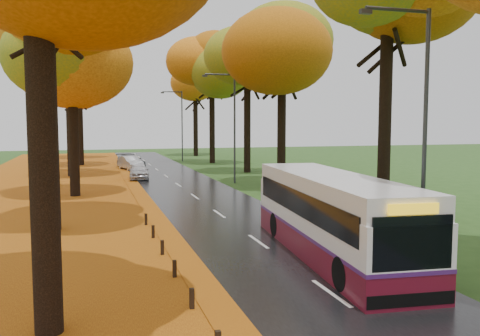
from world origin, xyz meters
name	(u,v)px	position (x,y,z in m)	size (l,w,h in m)	color
road	(192,195)	(0.00, 25.00, 0.02)	(6.50, 90.00, 0.04)	black
centre_line	(192,194)	(0.00, 25.00, 0.04)	(0.12, 90.00, 0.01)	silver
leaf_verge	(36,201)	(-9.00, 25.00, 0.01)	(12.00, 90.00, 0.02)	maroon
leaf_drift	(142,196)	(-3.05, 25.00, 0.04)	(0.90, 90.00, 0.01)	orange
trees_left	(66,38)	(-7.18, 27.06, 9.53)	(9.20, 74.00, 13.88)	black
trees_right	(289,45)	(7.19, 26.91, 9.69)	(9.30, 74.20, 13.96)	black
bollard_row	(203,319)	(-3.70, 4.70, 0.26)	(0.11, 23.51, 0.52)	black
streetlamp_near	(419,115)	(3.95, 8.00, 4.71)	(2.45, 0.18, 8.00)	#333538
streetlamp_mid	(231,119)	(3.95, 30.00, 4.71)	(2.45, 0.18, 8.00)	#333538
streetlamp_far	(180,120)	(3.95, 52.00, 4.71)	(2.45, 0.18, 8.00)	#333538
bus	(332,214)	(1.71, 9.42, 1.46)	(3.25, 10.45, 2.71)	#5B0E1E
car_white	(139,171)	(-2.35, 34.41, 0.66)	(1.46, 3.63, 1.24)	silver
car_silver	(131,163)	(-2.35, 42.80, 0.68)	(1.36, 3.91, 1.29)	#A0A2A7
car_dark	(131,161)	(-2.18, 45.00, 0.68)	(1.81, 4.44, 1.29)	black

